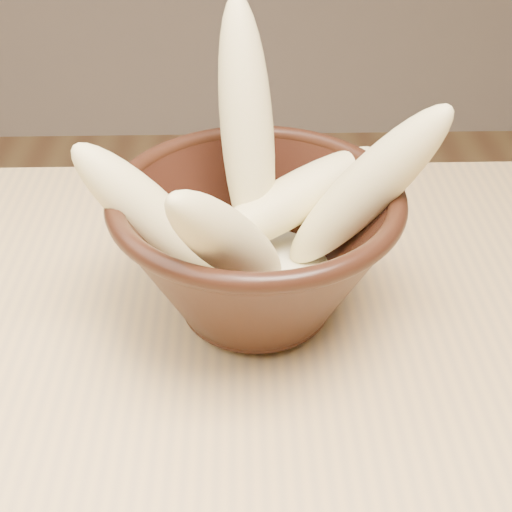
{
  "coord_description": "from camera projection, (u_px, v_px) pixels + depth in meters",
  "views": [
    {
      "loc": [
        0.05,
        -0.3,
        1.13
      ],
      "look_at": [
        0.06,
        0.15,
        0.81
      ],
      "focal_mm": 50.0,
      "sensor_mm": 36.0,
      "label": 1
    }
  ],
  "objects": [
    {
      "name": "banana_across",
      "position": [
        292.0,
        200.0,
        0.56
      ],
      "size": [
        0.17,
        0.12,
        0.08
      ],
      "primitive_type": "ellipsoid",
      "rotation": [
        1.31,
        0.0,
        2.07
      ],
      "color": "#E2D685",
      "rests_on": "bowl"
    },
    {
      "name": "banana_upright",
      "position": [
        247.0,
        132.0,
        0.54
      ],
      "size": [
        0.06,
        0.11,
        0.2
      ],
      "primitive_type": "ellipsoid",
      "rotation": [
        0.31,
        0.0,
        3.37
      ],
      "color": "#E2D685",
      "rests_on": "bowl"
    },
    {
      "name": "banana_left",
      "position": [
        152.0,
        217.0,
        0.52
      ],
      "size": [
        0.13,
        0.05,
        0.14
      ],
      "primitive_type": "ellipsoid",
      "rotation": [
        0.72,
        0.0,
        -1.64
      ],
      "color": "#E2D685",
      "rests_on": "bowl"
    },
    {
      "name": "bowl",
      "position": [
        256.0,
        245.0,
        0.55
      ],
      "size": [
        0.22,
        0.22,
        0.12
      ],
      "rotation": [
        0.0,
        0.0,
        0.07
      ],
      "color": "black",
      "rests_on": "table"
    },
    {
      "name": "banana_front",
      "position": [
        231.0,
        243.0,
        0.48
      ],
      "size": [
        0.12,
        0.14,
        0.15
      ],
      "primitive_type": "ellipsoid",
      "rotation": [
        0.73,
        0.0,
        -0.61
      ],
      "color": "#E2D685",
      "rests_on": "bowl"
    },
    {
      "name": "banana_right",
      "position": [
        364.0,
        191.0,
        0.52
      ],
      "size": [
        0.14,
        0.07,
        0.17
      ],
      "primitive_type": "ellipsoid",
      "rotation": [
        0.62,
        0.0,
        1.31
      ],
      "color": "#E2D685",
      "rests_on": "bowl"
    },
    {
      "name": "milk_puddle",
      "position": [
        256.0,
        276.0,
        0.56
      ],
      "size": [
        0.12,
        0.12,
        0.02
      ],
      "primitive_type": "cylinder",
      "color": "#F5EFC5",
      "rests_on": "bowl"
    }
  ]
}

